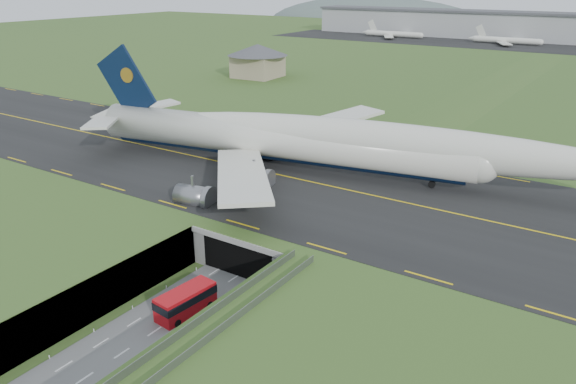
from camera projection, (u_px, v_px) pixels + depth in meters
The scene contains 10 objects.
ground at pixel (200, 303), 73.19m from camera, with size 900.00×900.00×0.00m, color #355622.
airfield_deck at pixel (198, 283), 72.11m from camera, with size 800.00×800.00×6.00m, color gray.
trench_road at pixel (158, 330), 67.31m from camera, with size 12.00×75.00×0.20m, color slate.
taxiway at pixel (326, 186), 96.71m from camera, with size 800.00×44.00×0.18m, color black.
tunnel_portal at pixel (273, 234), 85.01m from camera, with size 17.00×22.30×6.00m.
guideway at pixel (146, 384), 50.73m from camera, with size 3.00×53.00×7.05m.
jumbo_jet at pixel (313, 141), 101.43m from camera, with size 105.90×65.30×21.94m.
shuttle_tram at pixel (186, 302), 70.13m from camera, with size 3.84×8.30×3.26m.
service_building at pixel (258, 58), 199.12m from camera, with size 22.59×22.59×11.66m.
cargo_terminal at pixel (573, 28), 301.54m from camera, with size 320.00×67.00×15.60m.
Camera 1 is at (44.42, -46.33, 39.73)m, focal length 35.00 mm.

